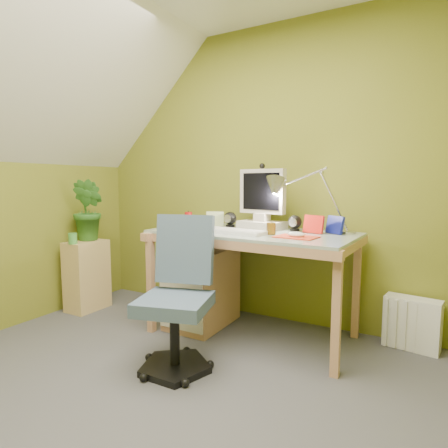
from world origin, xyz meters
The scene contains 20 objects.
floor centered at (0.00, 0.00, -0.01)m, with size 3.20×3.20×0.01m, color #4C4C51.
wall_back centered at (0.00, 1.60, 1.20)m, with size 3.20×0.01×2.40m, color olive.
desk centered at (0.14, 1.18, 0.39)m, with size 1.47×0.73×0.79m, color tan, non-canonical shape.
monitor centered at (0.14, 1.36, 1.03)m, with size 0.35×0.20×0.48m, color beige, non-canonical shape.
speaker_left centered at (-0.13, 1.34, 0.85)m, with size 0.10×0.10×0.12m, color black, non-canonical shape.
speaker_right centered at (0.41, 1.34, 0.85)m, with size 0.10×0.10×0.12m, color black, non-canonical shape.
keyboard centered at (0.06, 1.04, 0.80)m, with size 0.48×0.15×0.02m, color white.
mousepad centered at (0.52, 1.04, 0.79)m, with size 0.26×0.19×0.01m, color red.
mouse centered at (0.52, 1.04, 0.80)m, with size 0.11×0.07×0.04m, color white.
amber_tumbler centered at (0.32, 1.10, 0.83)m, with size 0.06×0.06×0.08m, color #976915.
candle_cluster centered at (-0.46, 1.19, 0.84)m, with size 0.15×0.14×0.12m, color red, non-canonical shape.
photo_frame_red centered at (0.56, 1.30, 0.85)m, with size 0.15×0.02×0.13m, color red.
photo_frame_blue centered at (0.70, 1.34, 0.85)m, with size 0.15×0.02×0.13m, color navy.
photo_frame_green centered at (-0.26, 1.32, 0.85)m, with size 0.14×0.02×0.12m, color #A8B97F.
desk_lamp centered at (0.59, 1.36, 1.11)m, with size 0.61×0.26×0.66m, color #A8A9AD, non-canonical shape.
side_ledge centered at (-1.40, 0.98, 0.31)m, with size 0.23×0.36×0.62m, color tan.
potted_plant centered at (-1.40, 1.03, 0.90)m, with size 0.30×0.24×0.55m, color #326C24.
green_cup centered at (-1.38, 0.83, 0.67)m, with size 0.07×0.07×0.09m, color #4EA745.
task_chair centered at (-0.04, 0.46, 0.42)m, with size 0.47×0.47×0.84m, color #465A73, non-canonical shape.
radiator centered at (1.21, 1.50, 0.18)m, with size 0.35×0.14×0.35m, color white.
Camera 1 is at (1.28, -1.30, 1.14)m, focal length 30.00 mm.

